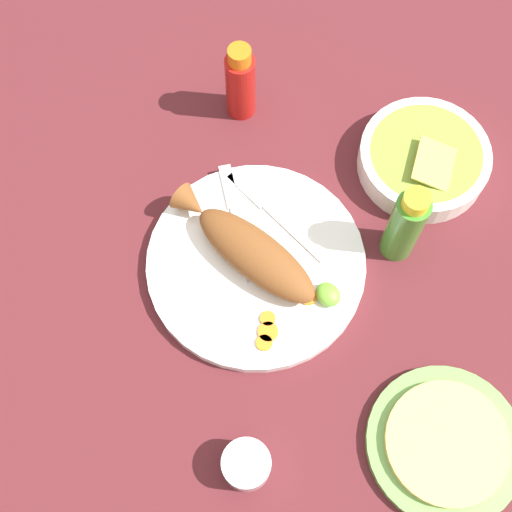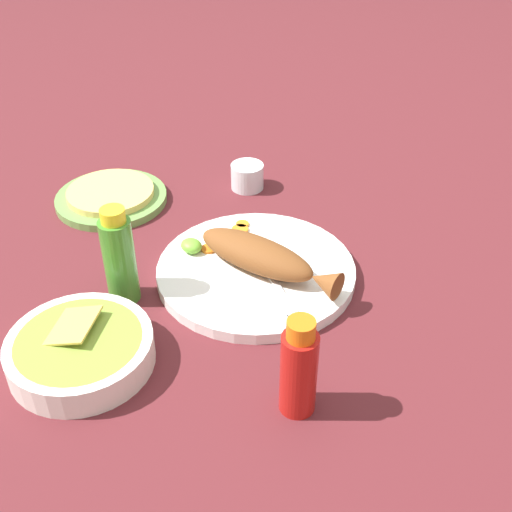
{
  "view_description": "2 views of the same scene",
  "coord_description": "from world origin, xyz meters",
  "px_view_note": "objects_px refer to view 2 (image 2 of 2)",
  "views": [
    {
      "loc": [
        0.28,
        -0.23,
        0.93
      ],
      "look_at": [
        0.0,
        0.0,
        0.04
      ],
      "focal_mm": 50.0,
      "sensor_mm": 36.0,
      "label": 1
    },
    {
      "loc": [
        -0.55,
        0.55,
        0.61
      ],
      "look_at": [
        0.0,
        0.0,
        0.04
      ],
      "focal_mm": 45.0,
      "sensor_mm": 36.0,
      "label": 2
    }
  ],
  "objects_px": {
    "fried_fish": "(263,257)",
    "tortilla_plate": "(111,199)",
    "hot_sauce_bottle_red": "(299,369)",
    "fork_near": "(281,294)",
    "fork_far": "(248,300)",
    "main_plate": "(256,271)",
    "hot_sauce_bottle_green": "(119,258)",
    "salt_cup": "(247,178)",
    "guacamole_bowl": "(80,349)"
  },
  "relations": [
    {
      "from": "fried_fish",
      "to": "tortilla_plate",
      "type": "height_order",
      "value": "fried_fish"
    },
    {
      "from": "hot_sauce_bottle_red",
      "to": "tortilla_plate",
      "type": "relative_size",
      "value": 0.69
    },
    {
      "from": "fork_near",
      "to": "fork_far",
      "type": "bearing_deg",
      "value": -93.77
    },
    {
      "from": "main_plate",
      "to": "hot_sauce_bottle_red",
      "type": "xyz_separation_m",
      "value": [
        -0.22,
        0.15,
        0.06
      ]
    },
    {
      "from": "fork_near",
      "to": "hot_sauce_bottle_red",
      "type": "bearing_deg",
      "value": -14.22
    },
    {
      "from": "main_plate",
      "to": "hot_sauce_bottle_green",
      "type": "distance_m",
      "value": 0.21
    },
    {
      "from": "fork_far",
      "to": "tortilla_plate",
      "type": "height_order",
      "value": "fork_far"
    },
    {
      "from": "salt_cup",
      "to": "hot_sauce_bottle_green",
      "type": "bearing_deg",
      "value": 106.11
    },
    {
      "from": "hot_sauce_bottle_green",
      "to": "salt_cup",
      "type": "xyz_separation_m",
      "value": [
        0.1,
        -0.35,
        -0.05
      ]
    },
    {
      "from": "fork_far",
      "to": "tortilla_plate",
      "type": "xyz_separation_m",
      "value": [
        0.39,
        -0.03,
        -0.01
      ]
    },
    {
      "from": "fried_fish",
      "to": "fork_far",
      "type": "distance_m",
      "value": 0.08
    },
    {
      "from": "tortilla_plate",
      "to": "hot_sauce_bottle_red",
      "type": "bearing_deg",
      "value": 168.21
    },
    {
      "from": "fork_near",
      "to": "guacamole_bowl",
      "type": "relative_size",
      "value": 0.91
    },
    {
      "from": "guacamole_bowl",
      "to": "tortilla_plate",
      "type": "height_order",
      "value": "guacamole_bowl"
    },
    {
      "from": "fork_near",
      "to": "salt_cup",
      "type": "xyz_separation_m",
      "value": [
        0.28,
        -0.2,
        0.0
      ]
    },
    {
      "from": "fried_fish",
      "to": "main_plate",
      "type": "bearing_deg",
      "value": 0.0
    },
    {
      "from": "main_plate",
      "to": "salt_cup",
      "type": "bearing_deg",
      "value": -41.57
    },
    {
      "from": "main_plate",
      "to": "salt_cup",
      "type": "xyz_separation_m",
      "value": [
        0.2,
        -0.18,
        0.01
      ]
    },
    {
      "from": "fried_fish",
      "to": "guacamole_bowl",
      "type": "distance_m",
      "value": 0.3
    },
    {
      "from": "salt_cup",
      "to": "fried_fish",
      "type": "bearing_deg",
      "value": 140.58
    },
    {
      "from": "salt_cup",
      "to": "tortilla_plate",
      "type": "relative_size",
      "value": 0.31
    },
    {
      "from": "fork_near",
      "to": "fork_far",
      "type": "distance_m",
      "value": 0.05
    },
    {
      "from": "hot_sauce_bottle_green",
      "to": "salt_cup",
      "type": "relative_size",
      "value": 2.5
    },
    {
      "from": "hot_sauce_bottle_red",
      "to": "salt_cup",
      "type": "distance_m",
      "value": 0.53
    },
    {
      "from": "fork_far",
      "to": "tortilla_plate",
      "type": "bearing_deg",
      "value": 170.76
    },
    {
      "from": "fork_far",
      "to": "salt_cup",
      "type": "relative_size",
      "value": 3.05
    },
    {
      "from": "fork_near",
      "to": "salt_cup",
      "type": "distance_m",
      "value": 0.34
    },
    {
      "from": "fork_near",
      "to": "tortilla_plate",
      "type": "xyz_separation_m",
      "value": [
        0.41,
        0.01,
        -0.01
      ]
    },
    {
      "from": "tortilla_plate",
      "to": "guacamole_bowl",
      "type": "bearing_deg",
      "value": 139.99
    },
    {
      "from": "hot_sauce_bottle_green",
      "to": "guacamole_bowl",
      "type": "relative_size",
      "value": 0.81
    },
    {
      "from": "tortilla_plate",
      "to": "fried_fish",
      "type": "bearing_deg",
      "value": -174.59
    },
    {
      "from": "hot_sauce_bottle_green",
      "to": "guacamole_bowl",
      "type": "height_order",
      "value": "hot_sauce_bottle_green"
    },
    {
      "from": "tortilla_plate",
      "to": "salt_cup",
      "type": "bearing_deg",
      "value": -122.96
    },
    {
      "from": "fried_fish",
      "to": "tortilla_plate",
      "type": "bearing_deg",
      "value": -5.16
    },
    {
      "from": "guacamole_bowl",
      "to": "hot_sauce_bottle_green",
      "type": "bearing_deg",
      "value": -59.13
    },
    {
      "from": "fried_fish",
      "to": "tortilla_plate",
      "type": "xyz_separation_m",
      "value": [
        0.35,
        0.03,
        -0.03
      ]
    },
    {
      "from": "hot_sauce_bottle_green",
      "to": "fried_fish",
      "type": "bearing_deg",
      "value": -123.15
    },
    {
      "from": "main_plate",
      "to": "hot_sauce_bottle_red",
      "type": "bearing_deg",
      "value": 145.89
    },
    {
      "from": "fork_near",
      "to": "hot_sauce_bottle_red",
      "type": "xyz_separation_m",
      "value": [
        -0.14,
        0.12,
        0.04
      ]
    },
    {
      "from": "fried_fish",
      "to": "fork_near",
      "type": "distance_m",
      "value": 0.07
    },
    {
      "from": "fork_near",
      "to": "fork_far",
      "type": "xyz_separation_m",
      "value": [
        0.02,
        0.04,
        0.0
      ]
    },
    {
      "from": "fork_near",
      "to": "tortilla_plate",
      "type": "distance_m",
      "value": 0.41
    },
    {
      "from": "guacamole_bowl",
      "to": "fork_near",
      "type": "bearing_deg",
      "value": -111.32
    },
    {
      "from": "hot_sauce_bottle_red",
      "to": "hot_sauce_bottle_green",
      "type": "distance_m",
      "value": 0.32
    },
    {
      "from": "main_plate",
      "to": "fork_far",
      "type": "relative_size",
      "value": 1.63
    },
    {
      "from": "fork_near",
      "to": "salt_cup",
      "type": "height_order",
      "value": "salt_cup"
    },
    {
      "from": "tortilla_plate",
      "to": "fork_far",
      "type": "bearing_deg",
      "value": 175.08
    },
    {
      "from": "hot_sauce_bottle_green",
      "to": "fork_far",
      "type": "bearing_deg",
      "value": -144.32
    },
    {
      "from": "hot_sauce_bottle_red",
      "to": "salt_cup",
      "type": "relative_size",
      "value": 2.27
    },
    {
      "from": "fried_fish",
      "to": "fork_far",
      "type": "height_order",
      "value": "fried_fish"
    }
  ]
}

